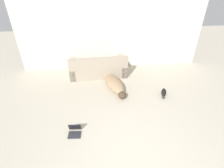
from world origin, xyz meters
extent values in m
cube|color=silver|center=(0.00, 4.50, 1.28)|extent=(6.78, 0.06, 2.56)
cube|color=tan|center=(-0.57, 3.86, 0.21)|extent=(2.04, 0.97, 0.42)
cube|color=tan|center=(-0.55, 3.48, 0.62)|extent=(2.01, 0.22, 0.40)
cube|color=tan|center=(0.33, 3.90, 0.28)|extent=(0.23, 0.90, 0.56)
cube|color=tan|center=(-1.47, 3.83, 0.28)|extent=(0.23, 0.90, 0.56)
ellipsoid|color=#A38460|center=(-0.08, 2.94, 0.14)|extent=(0.76, 1.26, 0.29)
sphere|color=#493726|center=(0.09, 2.31, 0.12)|extent=(0.29, 0.29, 0.24)
cylinder|color=#A38460|center=(-0.27, 3.65, 0.03)|extent=(0.13, 0.30, 0.06)
ellipsoid|color=black|center=(1.39, 2.37, 0.09)|extent=(0.26, 0.39, 0.18)
sphere|color=#2D2B2B|center=(1.32, 2.18, 0.05)|extent=(0.12, 0.12, 0.09)
cylinder|color=black|center=(1.47, 2.58, 0.01)|extent=(0.05, 0.09, 0.02)
cube|color=#2D2D33|center=(-1.23, 1.03, 0.01)|extent=(0.31, 0.24, 0.02)
cube|color=#2D2D33|center=(-1.22, 1.16, 0.12)|extent=(0.30, 0.10, 0.21)
cube|color=black|center=(-1.22, 1.15, 0.12)|extent=(0.28, 0.08, 0.19)
camera|label=1|loc=(-0.64, -1.83, 3.22)|focal=28.00mm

